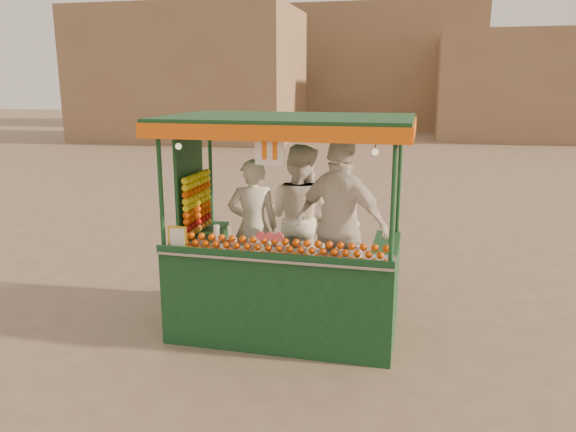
% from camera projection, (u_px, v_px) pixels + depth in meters
% --- Properties ---
extents(ground, '(90.00, 90.00, 0.00)m').
position_uv_depth(ground, '(244.00, 330.00, 6.22)').
color(ground, '#6D5B4E').
rests_on(ground, ground).
extents(building_left, '(10.00, 6.00, 6.00)m').
position_uv_depth(building_left, '(190.00, 76.00, 26.46)').
color(building_left, '#8A704F').
rests_on(building_left, ground).
extents(building_right, '(9.00, 6.00, 5.00)m').
position_uv_depth(building_right, '(535.00, 86.00, 26.78)').
color(building_right, '#8A704F').
rests_on(building_right, ground).
extents(building_center, '(14.00, 7.00, 7.00)m').
position_uv_depth(building_center, '(361.00, 69.00, 34.24)').
color(building_center, '#8A704F').
rests_on(building_center, ground).
extents(juice_cart, '(2.59, 1.68, 2.35)m').
position_uv_depth(juice_cart, '(280.00, 265.00, 6.04)').
color(juice_cart, '#0F381A').
rests_on(juice_cart, ground).
extents(vendor_left, '(0.66, 0.52, 1.58)m').
position_uv_depth(vendor_left, '(253.00, 227.00, 6.43)').
color(vendor_left, silver).
rests_on(vendor_left, ground).
extents(vendor_middle, '(0.99, 0.87, 1.73)m').
position_uv_depth(vendor_middle, '(299.00, 218.00, 6.54)').
color(vendor_middle, white).
rests_on(vendor_middle, ground).
extents(vendor_right, '(1.20, 0.87, 1.88)m').
position_uv_depth(vendor_right, '(341.00, 226.00, 5.87)').
color(vendor_right, silver).
rests_on(vendor_right, ground).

